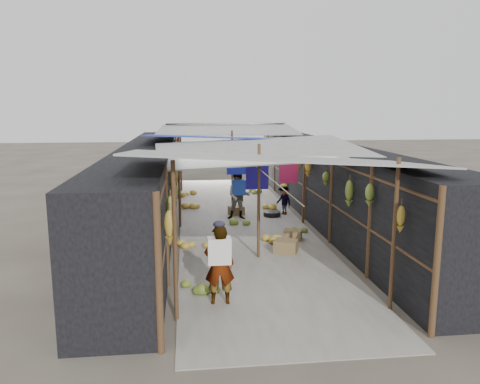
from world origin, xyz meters
name	(u,v)px	position (x,y,z in m)	size (l,w,h in m)	color
ground	(286,315)	(0.00, 0.00, 0.00)	(80.00, 80.00, 0.00)	#6B6356
aisle_slab	(241,221)	(0.00, 6.50, 0.01)	(3.60, 16.00, 0.02)	#9E998E
stall_left	(148,185)	(-2.70, 6.50, 1.15)	(1.40, 15.00, 2.30)	black
stall_right	(329,182)	(2.70, 6.50, 1.15)	(1.40, 15.00, 2.30)	black
crate_near	(286,247)	(0.70, 3.27, 0.16)	(0.53, 0.42, 0.32)	olive
crate_mid	(293,235)	(1.10, 4.32, 0.14)	(0.45, 0.36, 0.27)	olive
crate_back	(236,211)	(-0.04, 7.28, 0.14)	(0.45, 0.37, 0.28)	olive
black_basin	(272,214)	(1.05, 6.96, 0.08)	(0.54, 0.54, 0.16)	black
vendor_elderly	(219,265)	(-1.06, 0.56, 0.71)	(0.52, 0.34, 1.43)	white
shopper_blue	(239,196)	(-0.02, 6.74, 0.73)	(0.71, 0.55, 1.46)	#2142A5
vendor_seated	(284,200)	(1.46, 7.15, 0.47)	(0.61, 0.35, 0.95)	#544F49
market_canopy	(240,140)	(0.03, 6.84, 2.41)	(5.62, 15.20, 2.77)	brown
hanging_bananas	(242,168)	(0.04, 6.33, 1.65)	(3.96, 13.37, 0.84)	gold
floor_bananas	(228,218)	(-0.40, 6.23, 0.16)	(3.58, 10.34, 0.36)	gold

